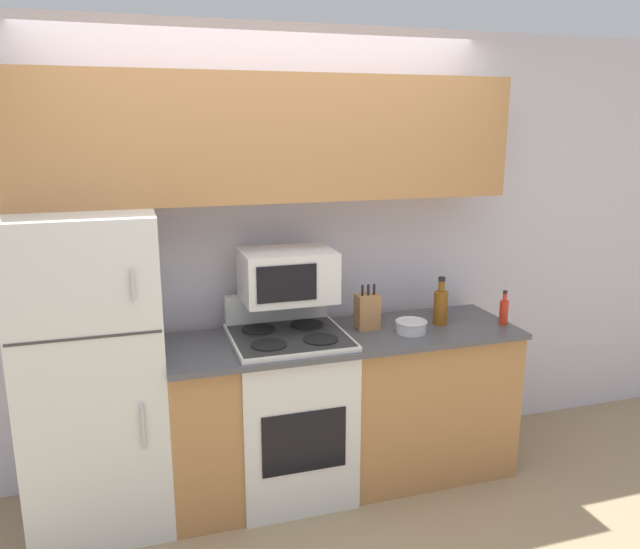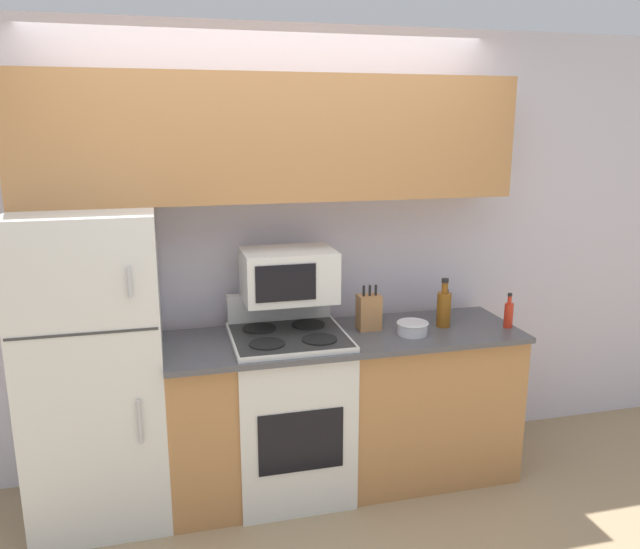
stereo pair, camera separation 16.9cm
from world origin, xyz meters
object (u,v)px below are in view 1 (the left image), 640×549
Objects in this scene: knife_block at (367,311)px; bottle_whiskey at (441,306)px; microwave at (288,275)px; bottle_soy_sauce at (441,306)px; stove at (290,411)px; refrigerator at (94,372)px; bottle_hot_sauce at (504,311)px; bowl at (411,326)px.

knife_block is 0.43m from bottle_whiskey.
microwave reaches higher than bottle_soy_sauce.
stove is at bearing -173.70° from knife_block.
bottle_soy_sauce is at bearing 2.00° from refrigerator.
bottle_soy_sauce is at bearing 6.93° from stove.
bottle_hot_sauce is at bearing -10.06° from microwave.
bowl is at bearing -7.91° from stove.
bottle_hot_sauce is at bearing -39.84° from bottle_soy_sauce.
knife_block is at bearing 0.10° from refrigerator.
refrigerator reaches higher than microwave.
bottle_whiskey is 0.15m from bottle_soy_sauce.
bottle_hot_sauce is at bearing -1.96° from bowl.
bottle_whiskey reaches higher than bowl.
knife_block is 0.79m from bottle_hot_sauce.
knife_block is (0.47, 0.05, 0.52)m from stove.
bottle_soy_sauce is at bearing 35.49° from bowl.
microwave reaches higher than bowl.
refrigerator is 2.25m from bottle_hot_sauce.
bottle_whiskey is at bearing -1.67° from refrigerator.
bottle_soy_sauce is (0.07, 0.12, -0.04)m from bottle_whiskey.
knife_block is at bearing 168.01° from bottle_hot_sauce.
refrigerator reaches higher than bottle_soy_sauce.
knife_block is at bearing -172.48° from bottle_soy_sauce.
bottle_whiskey is at bearing -7.15° from microwave.
microwave is 2.74× the size of bottle_soy_sauce.
bottle_whiskey is 1.40× the size of bottle_hot_sauce.
bowl is at bearing -158.65° from bottle_whiskey.
knife_block is at bearing -6.63° from microwave.
microwave reaches higher than bottle_whiskey.
bowl is at bearing -4.89° from refrigerator.
stove reaches higher than bowl.
refrigerator is at bearing 175.11° from bowl.
microwave is 0.50m from knife_block.
bottle_whiskey is (0.22, 0.09, 0.07)m from bowl.
bottle_soy_sauce is (0.30, 0.21, 0.03)m from bowl.
refrigerator is 3.28× the size of microwave.
refrigerator is 1.68m from bowl.
bowl is at bearing 178.04° from bottle_hot_sauce.
refrigerator is 6.29× the size of knife_block.
bottle_whiskey reaches higher than bottle_hot_sauce.
bottle_hot_sauce is 1.11× the size of bottle_soy_sauce.
refrigerator reaches higher than bowl.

